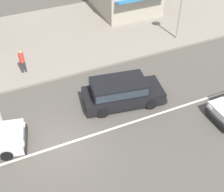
# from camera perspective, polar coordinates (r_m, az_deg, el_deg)

# --- Properties ---
(ground_plane) EXTENTS (160.00, 160.00, 0.00)m
(ground_plane) POSITION_cam_1_polar(r_m,az_deg,el_deg) (16.01, -9.49, -8.96)
(ground_plane) COLOR #544F47
(lane_centre_stripe) EXTENTS (50.40, 0.14, 0.01)m
(lane_centre_stripe) POSITION_cam_1_polar(r_m,az_deg,el_deg) (16.00, -9.49, -8.95)
(lane_centre_stripe) COLOR silver
(lane_centre_stripe) RESTS_ON ground
(kerb_strip) EXTENTS (68.00, 10.00, 0.15)m
(kerb_strip) POSITION_cam_1_polar(r_m,az_deg,el_deg) (23.97, -16.64, 8.86)
(kerb_strip) COLOR gray
(kerb_strip) RESTS_ON ground
(minivan_black_0) EXTENTS (4.84, 2.60, 1.56)m
(minivan_black_0) POSITION_cam_1_polar(r_m,az_deg,el_deg) (17.53, 1.68, 0.88)
(minivan_black_0) COLOR black
(minivan_black_0) RESTS_ON ground
(street_clock) EXTENTS (0.66, 0.22, 3.77)m
(street_clock) POSITION_cam_1_polar(r_m,az_deg,el_deg) (23.02, 12.62, 16.42)
(street_clock) COLOR #9E9EA3
(street_clock) RESTS_ON kerb_strip
(pedestrian_near_clock) EXTENTS (0.34, 0.34, 1.61)m
(pedestrian_near_clock) POSITION_cam_1_polar(r_m,az_deg,el_deg) (20.41, -16.16, 6.38)
(pedestrian_near_clock) COLOR #333338
(pedestrian_near_clock) RESTS_ON kerb_strip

